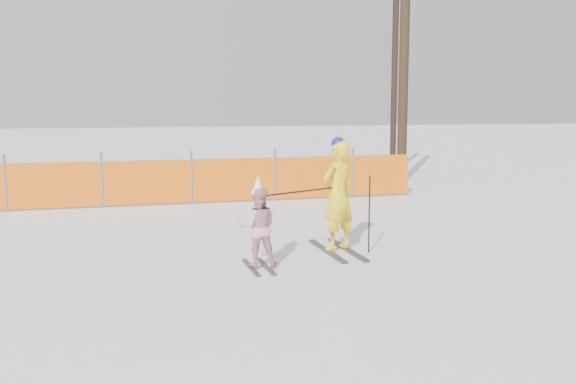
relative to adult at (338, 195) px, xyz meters
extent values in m
plane|color=white|center=(-0.85, -0.66, -0.90)|extent=(120.00, 120.00, 0.00)
cube|color=black|center=(-0.17, 0.00, -0.88)|extent=(0.09, 1.61, 0.04)
cube|color=black|center=(0.17, 0.00, -0.88)|extent=(0.09, 1.61, 0.04)
imported|color=yellow|center=(0.00, 0.00, 0.00)|extent=(0.75, 0.65, 1.72)
sphere|color=navy|center=(0.00, 0.00, 0.79)|extent=(0.23, 0.23, 0.23)
cube|color=black|center=(-1.54, -0.67, -0.88)|extent=(0.09, 0.98, 0.03)
cube|color=black|center=(-1.32, -0.67, -0.88)|extent=(0.09, 0.98, 0.03)
imported|color=pink|center=(-1.43, -0.67, -0.31)|extent=(0.61, 0.51, 1.12)
cone|color=white|center=(-1.43, -0.67, 0.29)|extent=(0.19, 0.19, 0.24)
cylinder|color=black|center=(0.45, -0.20, -0.29)|extent=(0.02, 0.02, 1.22)
cylinder|color=black|center=(-0.72, -0.34, 0.13)|extent=(1.22, 0.59, 0.02)
cylinder|color=#595960|center=(-5.58, 5.52, -0.27)|extent=(0.06, 0.06, 1.25)
cylinder|color=#595960|center=(-3.58, 5.52, -0.27)|extent=(0.06, 0.06, 1.25)
cylinder|color=#595960|center=(-1.58, 5.52, -0.27)|extent=(0.06, 0.06, 1.25)
cylinder|color=#595960|center=(0.42, 5.52, -0.27)|extent=(0.06, 0.06, 1.25)
cylinder|color=#595960|center=(2.42, 5.52, -0.27)|extent=(0.06, 0.06, 1.25)
cube|color=#E05C0B|center=(-3.83, 5.52, -0.35)|extent=(15.50, 0.03, 1.00)
cylinder|color=black|center=(5.03, 8.19, 2.67)|extent=(0.29, 0.29, 7.14)
cylinder|color=black|center=(5.92, 10.73, 2.26)|extent=(0.21, 0.21, 6.31)
camera|label=1|loc=(-3.42, -9.31, 1.39)|focal=40.00mm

